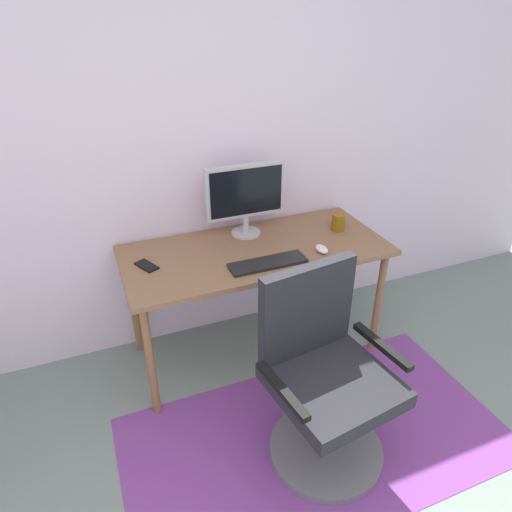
{
  "coord_description": "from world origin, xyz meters",
  "views": [
    {
      "loc": [
        -0.52,
        -0.35,
        1.99
      ],
      "look_at": [
        0.25,
        1.54,
        0.85
      ],
      "focal_mm": 31.85,
      "sensor_mm": 36.0,
      "label": 1
    }
  ],
  "objects_px": {
    "computer_mouse": "(322,249)",
    "coffee_cup": "(338,222)",
    "office_chair": "(324,387)",
    "keyboard": "(268,263)",
    "monitor": "(246,194)",
    "cell_phone": "(147,266)",
    "desk": "(256,259)"
  },
  "relations": [
    {
      "from": "coffee_cup",
      "to": "keyboard",
      "type": "bearing_deg",
      "value": -158.01
    },
    {
      "from": "keyboard",
      "to": "cell_phone",
      "type": "bearing_deg",
      "value": 159.9
    },
    {
      "from": "coffee_cup",
      "to": "office_chair",
      "type": "relative_size",
      "value": 0.11
    },
    {
      "from": "monitor",
      "to": "cell_phone",
      "type": "relative_size",
      "value": 3.45
    },
    {
      "from": "computer_mouse",
      "to": "cell_phone",
      "type": "xyz_separation_m",
      "value": [
        -0.96,
        0.21,
        -0.01
      ]
    },
    {
      "from": "computer_mouse",
      "to": "coffee_cup",
      "type": "relative_size",
      "value": 0.98
    },
    {
      "from": "office_chair",
      "to": "monitor",
      "type": "bearing_deg",
      "value": 82.39
    },
    {
      "from": "desk",
      "to": "computer_mouse",
      "type": "bearing_deg",
      "value": -28.02
    },
    {
      "from": "keyboard",
      "to": "monitor",
      "type": "bearing_deg",
      "value": 86.47
    },
    {
      "from": "desk",
      "to": "monitor",
      "type": "height_order",
      "value": "monitor"
    },
    {
      "from": "coffee_cup",
      "to": "office_chair",
      "type": "height_order",
      "value": "office_chair"
    },
    {
      "from": "monitor",
      "to": "cell_phone",
      "type": "bearing_deg",
      "value": -164.94
    },
    {
      "from": "desk",
      "to": "monitor",
      "type": "xyz_separation_m",
      "value": [
        0.02,
        0.2,
        0.33
      ]
    },
    {
      "from": "computer_mouse",
      "to": "cell_phone",
      "type": "relative_size",
      "value": 0.74
    },
    {
      "from": "cell_phone",
      "to": "office_chair",
      "type": "distance_m",
      "value": 1.11
    },
    {
      "from": "desk",
      "to": "cell_phone",
      "type": "xyz_separation_m",
      "value": [
        -0.62,
        0.03,
        0.08
      ]
    },
    {
      "from": "keyboard",
      "to": "desk",
      "type": "bearing_deg",
      "value": 87.47
    },
    {
      "from": "keyboard",
      "to": "coffee_cup",
      "type": "distance_m",
      "value": 0.62
    },
    {
      "from": "monitor",
      "to": "office_chair",
      "type": "distance_m",
      "value": 1.18
    },
    {
      "from": "computer_mouse",
      "to": "office_chair",
      "type": "height_order",
      "value": "office_chair"
    },
    {
      "from": "cell_phone",
      "to": "computer_mouse",
      "type": "bearing_deg",
      "value": -37.28
    },
    {
      "from": "monitor",
      "to": "cell_phone",
      "type": "xyz_separation_m",
      "value": [
        -0.64,
        -0.17,
        -0.25
      ]
    },
    {
      "from": "monitor",
      "to": "coffee_cup",
      "type": "distance_m",
      "value": 0.61
    },
    {
      "from": "computer_mouse",
      "to": "office_chair",
      "type": "relative_size",
      "value": 0.11
    },
    {
      "from": "computer_mouse",
      "to": "office_chair",
      "type": "distance_m",
      "value": 0.79
    },
    {
      "from": "desk",
      "to": "office_chair",
      "type": "height_order",
      "value": "office_chair"
    },
    {
      "from": "monitor",
      "to": "keyboard",
      "type": "xyz_separation_m",
      "value": [
        -0.02,
        -0.4,
        -0.25
      ]
    },
    {
      "from": "desk",
      "to": "monitor",
      "type": "bearing_deg",
      "value": 85.5
    },
    {
      "from": "monitor",
      "to": "cell_phone",
      "type": "height_order",
      "value": "monitor"
    },
    {
      "from": "coffee_cup",
      "to": "cell_phone",
      "type": "relative_size",
      "value": 0.76
    },
    {
      "from": "computer_mouse",
      "to": "keyboard",
      "type": "bearing_deg",
      "value": -176.86
    },
    {
      "from": "coffee_cup",
      "to": "monitor",
      "type": "bearing_deg",
      "value": 163.37
    }
  ]
}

